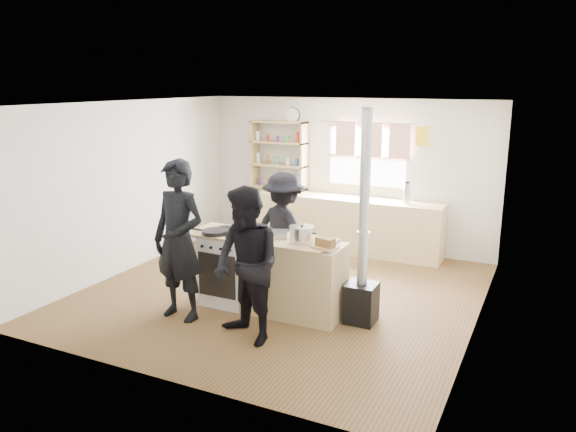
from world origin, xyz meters
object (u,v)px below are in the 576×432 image
object	(u,v)px
stockpot_stove	(242,222)
flue_heater	(362,269)
cooking_island	(271,274)
person_far	(284,230)
skillet_greens	(215,232)
thermos	(407,193)
person_near_right	(247,266)
person_near_left	(179,241)
roast_tray	(273,234)
bread_board	(325,244)
stockpot_counter	(302,234)

from	to	relation	value
stockpot_stove	flue_heater	distance (m)	1.69
cooking_island	person_far	world-z (taller)	person_far
skillet_greens	stockpot_stove	distance (m)	0.42
skillet_greens	person_far	distance (m)	1.11
thermos	person_near_right	xyz separation A→B (m)	(-0.80, -3.63, -0.21)
flue_heater	person_near_left	size ratio (longest dim) A/B	1.31
stockpot_stove	flue_heater	xyz separation A→B (m)	(1.65, -0.09, -0.35)
skillet_greens	person_far	size ratio (longest dim) A/B	0.21
roast_tray	flue_heater	bearing A→B (deg)	4.34
person_near_left	person_near_right	xyz separation A→B (m)	(1.02, -0.20, -0.10)
bread_board	flue_heater	distance (m)	0.55
roast_tray	person_near_right	size ratio (longest dim) A/B	0.26
skillet_greens	cooking_island	bearing A→B (deg)	12.84
cooking_island	person_near_left	distance (m)	1.20
cooking_island	bread_board	bearing A→B (deg)	-9.65
stockpot_stove	person_near_left	size ratio (longest dim) A/B	0.11
skillet_greens	stockpot_counter	size ratio (longest dim) A/B	1.14
thermos	flue_heater	size ratio (longest dim) A/B	0.13
stockpot_counter	person_near_right	xyz separation A→B (m)	(-0.27, -0.84, -0.18)
thermos	bread_board	size ratio (longest dim) A/B	1.00
skillet_greens	person_far	bearing A→B (deg)	64.78
flue_heater	stockpot_counter	bearing A→B (deg)	-167.17
skillet_greens	bread_board	world-z (taller)	bread_board
stockpot_stove	person_near_left	bearing A→B (deg)	-110.70
skillet_greens	stockpot_counter	xyz separation A→B (m)	(1.12, 0.13, 0.07)
person_far	thermos	bearing A→B (deg)	-103.28
thermos	cooking_island	size ratio (longest dim) A/B	0.17
stockpot_stove	bread_board	world-z (taller)	stockpot_stove
thermos	skillet_greens	world-z (taller)	thermos
person_near_left	person_far	world-z (taller)	person_near_left
roast_tray	person_far	size ratio (longest dim) A/B	0.28
skillet_greens	person_far	xyz separation A→B (m)	(0.47, 0.99, -0.16)
stockpot_stove	person_near_right	world-z (taller)	person_near_right
cooking_island	person_near_right	size ratio (longest dim) A/B	1.16
thermos	roast_tray	bearing A→B (deg)	-109.22
roast_tray	skillet_greens	bearing A→B (deg)	-163.76
thermos	stockpot_stove	size ratio (longest dim) A/B	1.48
stockpot_stove	stockpot_counter	size ratio (longest dim) A/B	0.75
skillet_greens	roast_tray	distance (m)	0.73
stockpot_stove	person_near_left	xyz separation A→B (m)	(-0.34, -0.89, -0.05)
cooking_island	person_far	distance (m)	0.92
thermos	stockpot_counter	distance (m)	2.85
skillet_greens	flue_heater	size ratio (longest dim) A/B	0.13
flue_heater	person_near_right	xyz separation A→B (m)	(-0.96, -0.99, 0.20)
skillet_greens	person_near_left	bearing A→B (deg)	-108.31
stockpot_counter	bread_board	xyz separation A→B (m)	(0.33, -0.10, -0.05)
skillet_greens	roast_tray	bearing A→B (deg)	16.24
roast_tray	person_near_right	world-z (taller)	person_near_right
cooking_island	bread_board	size ratio (longest dim) A/B	6.08
person_near_right	stockpot_stove	bearing A→B (deg)	146.86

